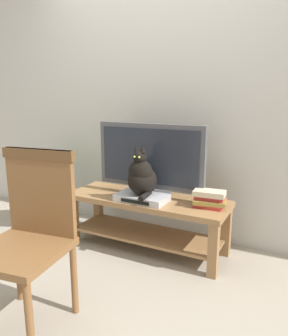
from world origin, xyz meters
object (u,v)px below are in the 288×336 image
at_px(media_box, 142,197).
at_px(potted_plant, 49,179).
at_px(wooden_chair, 30,227).
at_px(cat, 142,177).
at_px(tv_stand, 147,213).
at_px(book_stack, 209,199).
at_px(tv, 150,158).

bearing_deg(media_box, potted_plant, 176.21).
distance_m(media_box, wooden_chair, 1.03).
distance_m(media_box, cat, 0.18).
height_order(tv_stand, wooden_chair, wooden_chair).
xyz_separation_m(wooden_chair, book_stack, (0.72, 1.11, -0.05)).
xyz_separation_m(tv, media_box, (0.01, -0.15, -0.30)).
xyz_separation_m(tv_stand, potted_plant, (-1.06, -0.02, 0.18)).
bearing_deg(tv, media_box, -87.41).
height_order(tv_stand, tv, tv).
xyz_separation_m(tv, cat, (0.01, -0.17, -0.12)).
relative_size(tv, potted_plant, 1.20).
bearing_deg(tv, potted_plant, -175.48).
bearing_deg(wooden_chair, book_stack, 57.13).
height_order(tv_stand, cat, cat).
xyz_separation_m(media_box, potted_plant, (-1.06, 0.07, 0.02)).
distance_m(media_box, book_stack, 0.54).
relative_size(tv, media_box, 2.31).
bearing_deg(wooden_chair, tv_stand, 80.57).
bearing_deg(tv, cat, -87.18).
height_order(cat, book_stack, cat).
relative_size(tv_stand, cat, 3.36).
bearing_deg(tv, tv_stand, -90.02).
distance_m(cat, book_stack, 0.56).
relative_size(tv_stand, tv, 1.44).
bearing_deg(tv, book_stack, -5.67).
xyz_separation_m(media_box, cat, (0.00, -0.01, 0.18)).
height_order(tv, wooden_chair, tv).
bearing_deg(media_box, tv, 92.59).
height_order(tv, book_stack, tv).
height_order(tv_stand, book_stack, book_stack).
bearing_deg(book_stack, media_box, -169.18).
distance_m(wooden_chair, potted_plant, 1.39).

